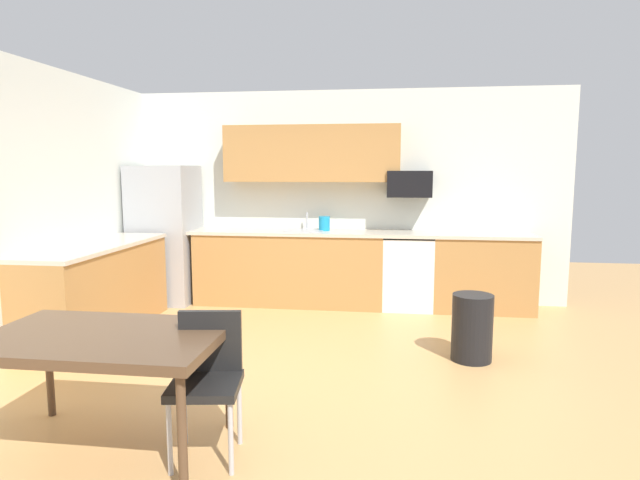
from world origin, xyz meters
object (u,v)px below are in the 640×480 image
(oven_range, at_px, (408,271))
(dining_table, at_px, (103,343))
(trash_bin, at_px, (472,327))
(microwave, at_px, (409,184))
(kettle, at_px, (324,224))
(refrigerator, at_px, (165,234))
(chair_near_table, at_px, (207,372))

(oven_range, xyz_separation_m, dining_table, (-1.89, -3.69, 0.22))
(trash_bin, bearing_deg, microwave, 105.55)
(microwave, xyz_separation_m, kettle, (-1.04, -0.05, -0.51))
(refrigerator, bearing_deg, trash_bin, -25.24)
(kettle, bearing_deg, chair_near_table, -93.56)
(kettle, bearing_deg, refrigerator, -176.37)
(refrigerator, bearing_deg, oven_range, 1.48)
(microwave, distance_m, kettle, 1.16)
(refrigerator, distance_m, dining_table, 3.81)
(dining_table, height_order, trash_bin, dining_table)
(microwave, xyz_separation_m, trash_bin, (0.52, -1.89, -1.23))
(microwave, height_order, kettle, microwave)
(refrigerator, height_order, oven_range, refrigerator)
(oven_range, bearing_deg, microwave, 90.00)
(refrigerator, xyz_separation_m, chair_near_table, (1.82, -3.54, -0.37))
(dining_table, relative_size, chair_near_table, 1.65)
(oven_range, relative_size, chair_near_table, 1.07)
(oven_range, xyz_separation_m, trash_bin, (0.52, -1.79, -0.16))
(oven_range, distance_m, trash_bin, 1.87)
(microwave, distance_m, chair_near_table, 4.07)
(oven_range, height_order, chair_near_table, oven_range)
(refrigerator, relative_size, kettle, 8.75)
(dining_table, xyz_separation_m, trash_bin, (2.41, 1.90, -0.38))
(oven_range, bearing_deg, kettle, 177.26)
(microwave, height_order, chair_near_table, microwave)
(chair_near_table, bearing_deg, refrigerator, 117.21)
(refrigerator, height_order, chair_near_table, refrigerator)
(refrigerator, distance_m, oven_range, 3.12)
(dining_table, bearing_deg, kettle, 77.28)
(oven_range, bearing_deg, dining_table, -117.11)
(microwave, distance_m, trash_bin, 2.31)
(refrigerator, xyz_separation_m, dining_table, (1.21, -3.61, -0.20))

